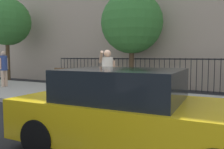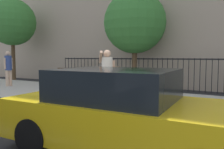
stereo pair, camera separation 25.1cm
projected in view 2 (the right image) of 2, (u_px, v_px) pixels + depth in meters
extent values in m
plane|color=black|center=(85.00, 114.00, 6.66)|extent=(60.00, 60.00, 0.00)
cube|color=#B2ADA3|center=(121.00, 99.00, 8.55)|extent=(28.00, 4.40, 0.15)
cube|color=black|center=(155.00, 59.00, 11.62)|extent=(12.00, 0.04, 0.06)
cylinder|color=black|center=(65.00, 70.00, 14.69)|extent=(0.03, 0.03, 1.60)
cylinder|color=black|center=(69.00, 70.00, 14.57)|extent=(0.03, 0.03, 1.60)
cylinder|color=black|center=(72.00, 70.00, 14.44)|extent=(0.03, 0.03, 1.60)
cylinder|color=black|center=(75.00, 71.00, 14.31)|extent=(0.03, 0.03, 1.60)
cylinder|color=black|center=(78.00, 71.00, 14.18)|extent=(0.03, 0.03, 1.60)
cylinder|color=black|center=(81.00, 71.00, 14.05)|extent=(0.03, 0.03, 1.60)
cylinder|color=black|center=(85.00, 71.00, 13.92)|extent=(0.03, 0.03, 1.60)
cylinder|color=black|center=(88.00, 71.00, 13.80)|extent=(0.03, 0.03, 1.60)
cylinder|color=black|center=(92.00, 71.00, 13.67)|extent=(0.03, 0.03, 1.60)
cylinder|color=black|center=(95.00, 71.00, 13.54)|extent=(0.03, 0.03, 1.60)
cylinder|color=black|center=(99.00, 71.00, 13.41)|extent=(0.03, 0.03, 1.60)
cylinder|color=black|center=(102.00, 72.00, 13.28)|extent=(0.03, 0.03, 1.60)
cylinder|color=black|center=(106.00, 72.00, 13.15)|extent=(0.03, 0.03, 1.60)
cylinder|color=black|center=(110.00, 72.00, 13.03)|extent=(0.03, 0.03, 1.60)
cylinder|color=black|center=(114.00, 72.00, 12.90)|extent=(0.03, 0.03, 1.60)
cylinder|color=black|center=(118.00, 72.00, 12.77)|extent=(0.03, 0.03, 1.60)
cylinder|color=black|center=(122.00, 72.00, 12.64)|extent=(0.03, 0.03, 1.60)
cylinder|color=black|center=(126.00, 73.00, 12.51)|extent=(0.03, 0.03, 1.60)
cylinder|color=black|center=(130.00, 73.00, 12.38)|extent=(0.03, 0.03, 1.60)
cylinder|color=black|center=(134.00, 73.00, 12.26)|extent=(0.03, 0.03, 1.60)
cylinder|color=black|center=(139.00, 73.00, 12.13)|extent=(0.03, 0.03, 1.60)
cylinder|color=black|center=(143.00, 73.00, 12.00)|extent=(0.03, 0.03, 1.60)
cylinder|color=black|center=(148.00, 73.00, 11.87)|extent=(0.03, 0.03, 1.60)
cylinder|color=black|center=(153.00, 74.00, 11.74)|extent=(0.03, 0.03, 1.60)
cylinder|color=black|center=(157.00, 74.00, 11.62)|extent=(0.03, 0.03, 1.60)
cylinder|color=black|center=(162.00, 74.00, 11.49)|extent=(0.03, 0.03, 1.60)
cylinder|color=black|center=(167.00, 74.00, 11.36)|extent=(0.03, 0.03, 1.60)
cylinder|color=black|center=(172.00, 74.00, 11.23)|extent=(0.03, 0.03, 1.60)
cylinder|color=black|center=(178.00, 75.00, 11.10)|extent=(0.03, 0.03, 1.60)
cylinder|color=black|center=(183.00, 75.00, 10.97)|extent=(0.03, 0.03, 1.60)
cylinder|color=black|center=(189.00, 75.00, 10.85)|extent=(0.03, 0.03, 1.60)
cylinder|color=black|center=(194.00, 75.00, 10.72)|extent=(0.03, 0.03, 1.60)
cylinder|color=black|center=(200.00, 75.00, 10.59)|extent=(0.03, 0.03, 1.60)
cylinder|color=black|center=(206.00, 76.00, 10.46)|extent=(0.03, 0.03, 1.60)
cylinder|color=black|center=(212.00, 76.00, 10.33)|extent=(0.03, 0.03, 1.60)
cylinder|color=black|center=(218.00, 76.00, 10.20)|extent=(0.03, 0.03, 1.60)
cylinder|color=black|center=(224.00, 76.00, 10.08)|extent=(0.03, 0.03, 1.60)
cube|color=yellow|center=(126.00, 120.00, 3.95)|extent=(4.28, 1.99, 0.70)
cube|color=black|center=(116.00, 85.00, 3.99)|extent=(2.07, 1.69, 0.55)
cylinder|color=black|center=(214.00, 133.00, 4.07)|extent=(0.65, 0.25, 0.64)
cylinder|color=black|center=(87.00, 115.00, 5.31)|extent=(0.65, 0.25, 0.64)
cylinder|color=black|center=(33.00, 137.00, 3.86)|extent=(0.65, 0.25, 0.64)
cylinder|color=tan|center=(104.00, 93.00, 7.17)|extent=(0.15, 0.15, 0.79)
cylinder|color=tan|center=(110.00, 92.00, 7.20)|extent=(0.15, 0.15, 0.79)
cylinder|color=silver|center=(107.00, 69.00, 7.13)|extent=(0.48, 0.48, 0.72)
sphere|color=tan|center=(107.00, 53.00, 7.09)|extent=(0.22, 0.22, 0.22)
cylinder|color=tan|center=(101.00, 57.00, 7.07)|extent=(0.38, 0.45, 0.39)
cylinder|color=tan|center=(113.00, 69.00, 7.16)|extent=(0.09, 0.09, 0.55)
cube|color=black|center=(102.00, 54.00, 7.13)|extent=(0.06, 0.05, 0.15)
cube|color=brown|center=(115.00, 72.00, 7.17)|extent=(0.32, 0.30, 0.34)
cylinder|color=beige|center=(7.00, 78.00, 11.73)|extent=(0.15, 0.15, 0.82)
cylinder|color=beige|center=(10.00, 78.00, 11.91)|extent=(0.15, 0.15, 0.82)
cylinder|color=#33478C|center=(8.00, 63.00, 11.76)|extent=(0.35, 0.35, 0.75)
sphere|color=beige|center=(8.00, 53.00, 11.72)|extent=(0.23, 0.23, 0.23)
cylinder|color=beige|center=(5.00, 63.00, 11.58)|extent=(0.09, 0.09, 0.57)
cylinder|color=beige|center=(12.00, 63.00, 11.93)|extent=(0.09, 0.09, 0.57)
cube|color=brown|center=(73.00, 78.00, 11.55)|extent=(1.60, 0.45, 0.05)
cube|color=brown|center=(70.00, 73.00, 11.37)|extent=(1.60, 0.06, 0.44)
cube|color=#333338|center=(62.00, 82.00, 11.93)|extent=(0.08, 0.41, 0.40)
cube|color=#333338|center=(84.00, 84.00, 11.22)|extent=(0.08, 0.41, 0.40)
cylinder|color=#4C3823|center=(13.00, 59.00, 14.99)|extent=(0.24, 0.24, 3.07)
sphere|color=#387A33|center=(12.00, 22.00, 14.80)|extent=(3.01, 3.01, 3.01)
cylinder|color=#4C3823|center=(134.00, 65.00, 11.59)|extent=(0.25, 0.25, 2.52)
sphere|color=#387A33|center=(135.00, 22.00, 11.42)|extent=(3.09, 3.09, 3.09)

